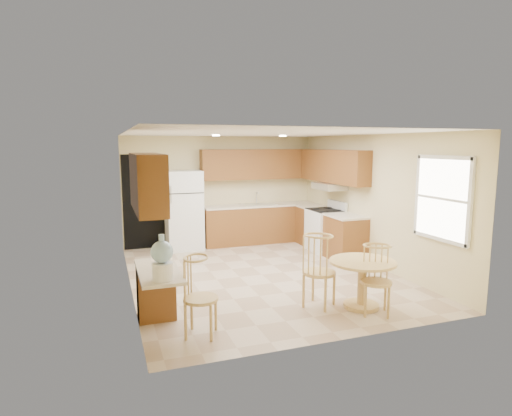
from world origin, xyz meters
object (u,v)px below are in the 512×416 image
object	(u,v)px
stove	(325,230)
chair_table_b	(381,275)
water_crock	(162,260)
dining_table	(362,277)
chair_table_a	(323,265)
chair_desk	(202,291)
refrigerator	(184,210)

from	to	relation	value
stove	chair_table_b	bearing A→B (deg)	-107.20
chair_table_b	water_crock	size ratio (longest dim) A/B	1.79
stove	chair_table_b	world-z (taller)	stove
dining_table	chair_table_a	size ratio (longest dim) A/B	0.89
stove	chair_table_b	distance (m)	3.63
chair_table_a	stove	bearing A→B (deg)	111.39
dining_table	chair_table_b	size ratio (longest dim) A/B	0.98
chair_desk	water_crock	bearing A→B (deg)	-68.19
dining_table	chair_desk	distance (m)	2.36
chair_table_b	stove	bearing A→B (deg)	-78.78
chair_desk	water_crock	size ratio (longest dim) A/B	1.83
chair_table_a	chair_table_b	distance (m)	0.79
refrigerator	dining_table	distance (m)	4.70
chair_table_b	chair_desk	size ratio (longest dim) A/B	0.98
stove	chair_desk	xyz separation A→B (m)	(-3.47, -3.32, 0.12)
dining_table	chair_table_b	distance (m)	0.38
dining_table	chair_table_a	world-z (taller)	chair_table_a
dining_table	chair_table_b	world-z (taller)	chair_table_b
stove	chair_table_a	size ratio (longest dim) A/B	1.04
chair_table_a	water_crock	xyz separation A→B (m)	(-2.25, -0.33, 0.37)
dining_table	refrigerator	bearing A→B (deg)	111.98
chair_table_a	chair_desk	xyz separation A→B (m)	(-1.80, -0.36, -0.05)
stove	chair_table_b	xyz separation A→B (m)	(-1.07, -3.47, 0.11)
dining_table	water_crock	world-z (taller)	water_crock
stove	chair_table_a	xyz separation A→B (m)	(-1.67, -2.97, 0.17)
refrigerator	chair_table_b	distance (m)	5.03
water_crock	stove	bearing A→B (deg)	40.06
chair_table_a	water_crock	distance (m)	2.31
stove	chair_table_a	bearing A→B (deg)	-119.44
refrigerator	dining_table	xyz separation A→B (m)	(1.75, -4.34, -0.42)
chair_table_b	chair_desk	distance (m)	2.41
chair_table_a	chair_desk	world-z (taller)	chair_table_a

